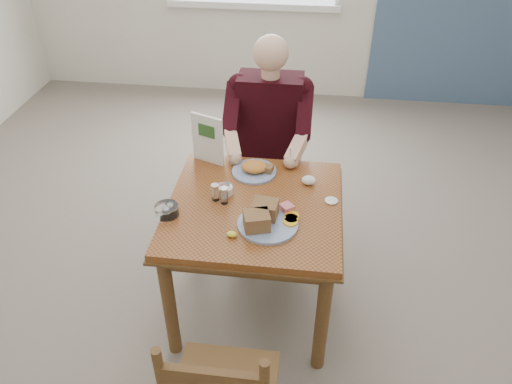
# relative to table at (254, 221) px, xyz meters

# --- Properties ---
(floor) EXTENTS (6.00, 6.00, 0.00)m
(floor) POSITION_rel_table_xyz_m (0.00, 0.00, -0.64)
(floor) COLOR #70665A
(floor) RESTS_ON ground
(lemon_wedge) EXTENTS (0.06, 0.05, 0.03)m
(lemon_wedge) POSITION_rel_table_xyz_m (-0.07, -0.27, 0.13)
(lemon_wedge) COLOR yellow
(lemon_wedge) RESTS_ON table
(napkin) EXTENTS (0.09, 0.08, 0.05)m
(napkin) POSITION_rel_table_xyz_m (0.27, 0.22, 0.14)
(napkin) COLOR white
(napkin) RESTS_ON table
(metal_dish) EXTENTS (0.08, 0.08, 0.01)m
(metal_dish) POSITION_rel_table_xyz_m (0.40, 0.07, 0.12)
(metal_dish) COLOR silver
(metal_dish) RESTS_ON table
(table) EXTENTS (0.92, 0.92, 0.75)m
(table) POSITION_rel_table_xyz_m (0.00, 0.00, 0.00)
(table) COLOR brown
(table) RESTS_ON ground
(chair_far) EXTENTS (0.42, 0.42, 0.95)m
(chair_far) POSITION_rel_table_xyz_m (0.00, 0.80, -0.16)
(chair_far) COLOR brown
(chair_far) RESTS_ON ground
(diner) EXTENTS (0.53, 0.56, 1.39)m
(diner) POSITION_rel_table_xyz_m (0.00, 0.71, 0.17)
(diner) COLOR gray
(diner) RESTS_ON chair_far
(near_plate) EXTENTS (0.34, 0.34, 0.10)m
(near_plate) POSITION_rel_table_xyz_m (0.07, -0.15, 0.15)
(near_plate) COLOR white
(near_plate) RESTS_ON table
(far_plate) EXTENTS (0.30, 0.30, 0.07)m
(far_plate) POSITION_rel_table_xyz_m (-0.03, 0.29, 0.14)
(far_plate) COLOR white
(far_plate) RESTS_ON table
(caddy) EXTENTS (0.10, 0.10, 0.06)m
(caddy) POSITION_rel_table_xyz_m (-0.17, 0.07, 0.13)
(caddy) COLOR white
(caddy) RESTS_ON table
(shakers) EXTENTS (0.11, 0.08, 0.09)m
(shakers) POSITION_rel_table_xyz_m (-0.18, 0.00, 0.16)
(shakers) COLOR white
(shakers) RESTS_ON table
(creamer) EXTENTS (0.14, 0.14, 0.05)m
(creamer) POSITION_rel_table_xyz_m (-0.43, -0.14, 0.14)
(creamer) COLOR white
(creamer) RESTS_ON table
(menu) EXTENTS (0.19, 0.09, 0.30)m
(menu) POSITION_rel_table_xyz_m (-0.32, 0.38, 0.26)
(menu) COLOR white
(menu) RESTS_ON table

